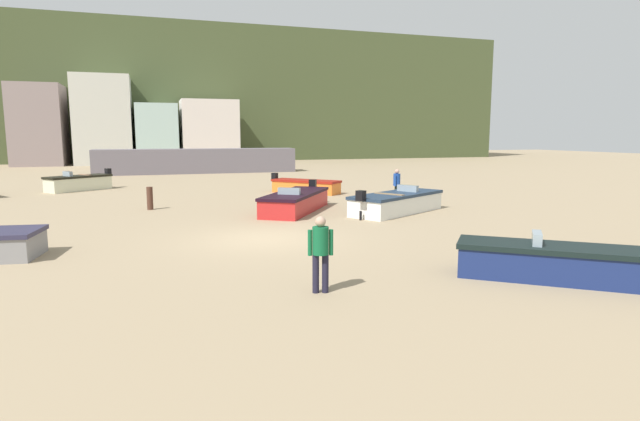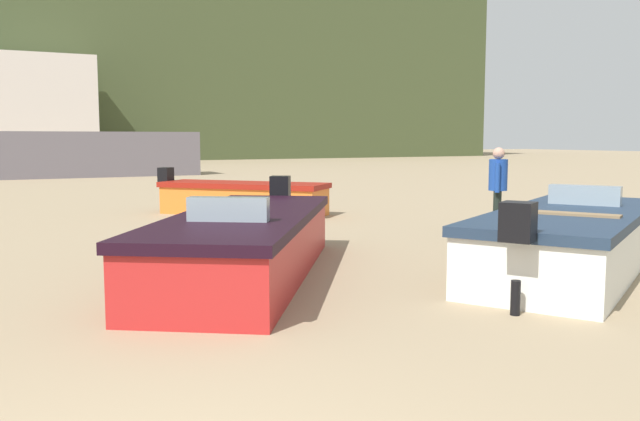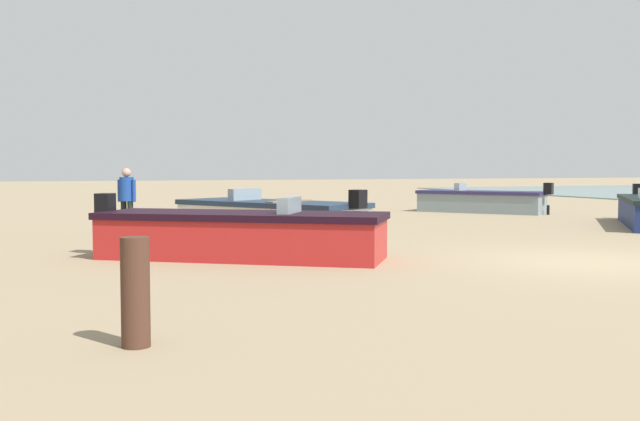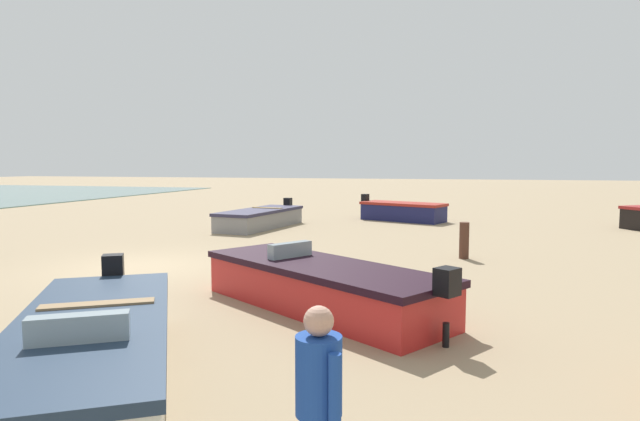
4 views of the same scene
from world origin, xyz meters
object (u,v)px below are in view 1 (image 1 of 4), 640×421
Objects in this scene: boat_red_2 at (296,202)px; beach_walker_distant at (321,248)px; boat_orange_5 at (306,186)px; boat_cream_8 at (79,183)px; boat_navy_6 at (580,264)px; beach_walker_foreground at (397,183)px; boat_white_4 at (397,203)px; mooring_post_near_water at (150,198)px.

beach_walker_distant reaches higher than boat_red_2.
boat_cream_8 reaches higher than boat_orange_5.
boat_red_2 reaches higher than boat_navy_6.
beach_walker_distant is at bearing -167.80° from beach_walker_foreground.
beach_walker_foreground is (1.57, 3.17, 0.52)m from boat_white_4.
boat_orange_5 is 0.76× the size of boat_navy_6.
boat_navy_6 is (-0.85, -10.71, -0.02)m from boat_white_4.
boat_orange_5 is 19.12m from boat_navy_6.
boat_white_4 is at bearing -170.20° from boat_red_2.
mooring_post_near_water is at bearing -143.93° from boat_white_4.
boat_orange_5 is 1.00× the size of boat_cream_8.
boat_red_2 reaches higher than mooring_post_near_water.
boat_orange_5 is (-1.52, 8.39, -0.04)m from boat_white_4.
boat_orange_5 is at bearing -93.10° from beach_walker_distant.
mooring_post_near_water is at bearing 129.43° from beach_walker_foreground.
boat_navy_6 is 27.84m from boat_cream_8.
boat_red_2 is 15.71m from boat_cream_8.
boat_cream_8 is 3.69× the size of mooring_post_near_water.
boat_white_4 reaches higher than boat_red_2.
boat_cream_8 reaches higher than boat_red_2.
boat_orange_5 is at bearing 26.26° from mooring_post_near_water.
beach_walker_foreground reaches higher than boat_navy_6.
beach_walker_foreground is 1.00× the size of beach_walker_distant.
boat_red_2 is at bearing 149.42° from beach_walker_foreground.
beach_walker_foreground is (15.49, -10.70, 0.49)m from boat_cream_8.
boat_white_4 is at bearing -111.79° from beach_walker_distant.
boat_cream_8 is at bearing -17.43° from boat_red_2.
beach_walker_distant is (3.34, -13.86, 0.45)m from mooring_post_near_water.
boat_red_2 is 6.48m from mooring_post_near_water.
boat_white_4 is at bearing 57.08° from boat_orange_5.
boat_cream_8 reaches higher than mooring_post_near_water.
beach_walker_distant is (-5.74, 1.09, 0.54)m from boat_navy_6.
boat_red_2 is 1.06× the size of boat_navy_6.
boat_red_2 is 1.39× the size of boat_cream_8.
boat_white_4 is 5.02× the size of mooring_post_near_water.
boat_cream_8 is 24.62m from beach_walker_distant.
boat_cream_8 is at bearing 66.35° from boat_navy_6.
boat_red_2 is 3.20× the size of beach_walker_distant.
boat_navy_6 is 17.50m from mooring_post_near_water.
boat_cream_8 reaches higher than boat_navy_6.
boat_orange_5 reaches higher than mooring_post_near_water.
beach_walker_distant reaches higher than boat_cream_8.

